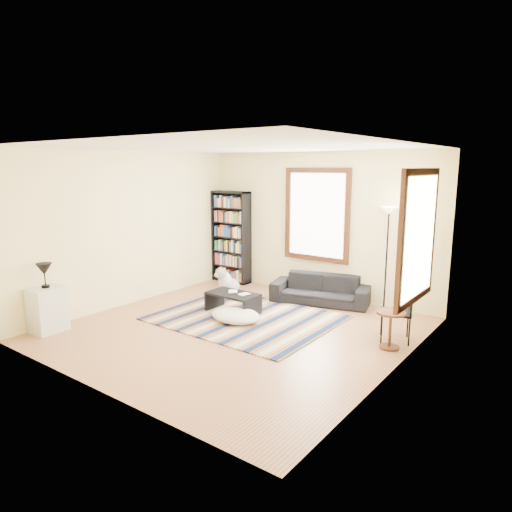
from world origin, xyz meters
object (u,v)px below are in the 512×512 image
Objects in this scene: side_table at (390,330)px; folding_chair at (396,312)px; dog at (229,281)px; bookshelf at (231,237)px; white_cabinet at (48,309)px; floor_lamp at (386,261)px; coffee_table at (233,303)px; floor_cushion at (236,315)px; sofa at (320,289)px.

folding_chair is (-0.05, 0.33, 0.16)m from side_table.
side_table is 0.93× the size of dog.
folding_chair is at bearing -17.18° from bookshelf.
white_cabinet is at bearing -169.42° from folding_chair.
floor_lamp is at bearing 42.21° from white_cabinet.
coffee_table reaches higher than floor_cushion.
coffee_table is (-0.93, -1.45, -0.08)m from sofa.
sofa is 1.72m from coffee_table.
floor_cushion is (-0.60, -1.78, -0.15)m from sofa.
folding_chair is 1.23× the size of white_cabinet.
sofa is at bearing 51.89° from white_cabinet.
floor_lamp reaches higher than side_table.
floor_cushion is 2.73m from floor_lamp.
bookshelf is 2.40m from coffee_table.
folding_chair is 3.51m from dog.
folding_chair is at bearing 28.87° from white_cabinet.
dog is at bearing 133.48° from floor_cushion.
bookshelf is 3.70× the size of side_table.
dog is (-0.76, 0.82, 0.11)m from coffee_table.
dog reaches higher than side_table.
bookshelf is 2.33× the size of folding_chair.
dog is (0.96, 3.22, -0.06)m from white_cabinet.
coffee_table is at bearing -143.92° from floor_lamp.
sofa is at bearing 128.45° from folding_chair.
sofa is 2.52m from bookshelf.
white_cabinet is (-2.65, -3.85, 0.09)m from sofa.
dog reaches higher than coffee_table.
bookshelf is at bearing 131.10° from floor_cushion.
sofa is 2.07× the size of floor_cushion.
floor_lamp reaches higher than dog.
sofa is 0.90× the size of bookshelf.
side_table is at bearing 9.74° from floor_cushion.
side_table is (2.78, 0.09, 0.09)m from coffee_table.
coffee_table is 2.96m from white_cabinet.
coffee_table is 2.78m from side_table.
floor_lamp reaches higher than white_cabinet.
coffee_table is 1.03× the size of floor_cushion.
folding_chair is at bearing 8.83° from coffee_table.
bookshelf is 1.34m from dog.
bookshelf is 4.18m from white_cabinet.
floor_cushion is at bearing 175.56° from folding_chair.
sofa is 1.37m from floor_lamp.
side_table is at bearing -51.30° from sofa.
side_table is (1.85, -1.36, 0.01)m from sofa.
folding_chair is (2.40, 0.75, 0.32)m from floor_cushion.
sofa is at bearing -6.44° from bookshelf.
folding_chair reaches higher than side_table.
bookshelf is at bearing 158.57° from sofa.
bookshelf is 1.08× the size of floor_lamp.
floor_cushion is 1.01× the size of folding_chair.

